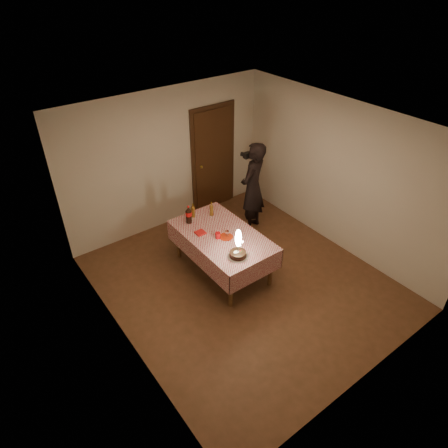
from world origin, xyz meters
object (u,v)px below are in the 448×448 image
(clear_cup, at_px, (227,234))
(amber_bottle_left, at_px, (193,211))
(red_plate, at_px, (226,237))
(photographer, at_px, (253,188))
(dining_table, at_px, (222,239))
(red_cup, at_px, (218,235))
(birthday_cake, at_px, (238,249))
(cola_bottle, at_px, (189,215))
(amber_bottle_right, at_px, (211,209))

(clear_cup, relative_size, amber_bottle_left, 0.35)
(red_plate, xyz_separation_m, photographer, (1.17, 0.75, 0.15))
(dining_table, distance_m, amber_bottle_left, 0.74)
(red_cup, relative_size, clear_cup, 1.11)
(amber_bottle_left, bearing_deg, red_cup, -91.56)
(dining_table, relative_size, red_cup, 17.20)
(amber_bottle_left, relative_size, photographer, 0.15)
(red_cup, bearing_deg, birthday_cake, -93.65)
(dining_table, bearing_deg, cola_bottle, 111.29)
(red_plate, xyz_separation_m, clear_cup, (0.03, 0.01, 0.04))
(dining_table, xyz_separation_m, cola_bottle, (-0.23, 0.60, 0.25))
(photographer, bearing_deg, clear_cup, -147.10)
(birthday_cake, distance_m, clear_cup, 0.54)
(dining_table, distance_m, photographer, 1.37)
(clear_cup, height_order, cola_bottle, cola_bottle)
(dining_table, xyz_separation_m, amber_bottle_right, (0.19, 0.56, 0.22))
(red_plate, height_order, clear_cup, clear_cup)
(red_plate, relative_size, photographer, 0.13)
(dining_table, xyz_separation_m, birthday_cake, (-0.14, -0.58, 0.23))
(birthday_cake, height_order, red_plate, birthday_cake)
(photographer, bearing_deg, cola_bottle, -177.53)
(amber_bottle_right, bearing_deg, amber_bottle_left, 153.06)
(red_plate, xyz_separation_m, cola_bottle, (-0.24, 0.69, 0.15))
(amber_bottle_right, xyz_separation_m, photographer, (0.99, 0.10, 0.03))
(dining_table, height_order, clear_cup, clear_cup)
(red_plate, relative_size, red_cup, 2.20)
(dining_table, xyz_separation_m, red_plate, (0.01, -0.09, 0.10))
(red_cup, bearing_deg, dining_table, 18.79)
(birthday_cake, distance_m, amber_bottle_left, 1.28)
(amber_bottle_right, bearing_deg, photographer, 5.91)
(birthday_cake, xyz_separation_m, cola_bottle, (-0.09, 1.18, 0.02))
(red_cup, bearing_deg, cola_bottle, 101.26)
(birthday_cake, xyz_separation_m, amber_bottle_left, (0.05, 1.28, -0.01))
(red_plate, relative_size, clear_cup, 2.44)
(birthday_cake, height_order, cola_bottle, birthday_cake)
(amber_bottle_right, bearing_deg, red_plate, -105.78)
(birthday_cake, bearing_deg, amber_bottle_left, 87.55)
(clear_cup, bearing_deg, red_plate, -156.33)
(birthday_cake, xyz_separation_m, clear_cup, (0.18, 0.50, -0.09))
(dining_table, relative_size, birthday_cake, 3.62)
(red_plate, bearing_deg, red_cup, 154.69)
(red_plate, bearing_deg, dining_table, 94.80)
(amber_bottle_left, bearing_deg, cola_bottle, -145.77)
(red_cup, bearing_deg, red_plate, -25.31)
(red_cup, distance_m, amber_bottle_right, 0.67)
(clear_cup, distance_m, photographer, 1.36)
(amber_bottle_left, bearing_deg, birthday_cake, -92.45)
(red_cup, bearing_deg, amber_bottle_right, 63.39)
(red_plate, distance_m, amber_bottle_right, 0.68)
(red_plate, relative_size, amber_bottle_right, 0.86)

